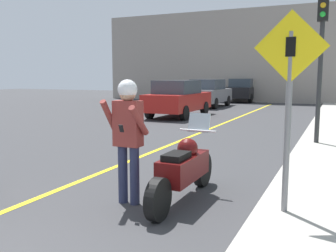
% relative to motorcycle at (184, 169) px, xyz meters
% --- Properties ---
extents(road_center_line, '(0.12, 36.00, 0.01)m').
position_rel_motorcycle_xyz_m(road_center_line, '(-2.10, 2.49, -0.49)').
color(road_center_line, yellow).
rests_on(road_center_line, ground).
extents(building_backdrop, '(28.00, 1.20, 6.64)m').
position_rel_motorcycle_xyz_m(building_backdrop, '(-1.50, 22.49, 2.83)').
color(building_backdrop, gray).
rests_on(building_backdrop, ground).
extents(motorcycle, '(0.62, 2.30, 1.27)m').
position_rel_motorcycle_xyz_m(motorcycle, '(0.00, 0.00, 0.00)').
color(motorcycle, black).
rests_on(motorcycle, ground).
extents(person_biker, '(0.59, 0.49, 1.83)m').
position_rel_motorcycle_xyz_m(person_biker, '(-0.69, -0.45, 0.65)').
color(person_biker, '#282D4C').
rests_on(person_biker, ground).
extents(crossing_sign, '(0.91, 0.08, 2.58)m').
position_rel_motorcycle_xyz_m(crossing_sign, '(1.48, -0.13, 1.17)').
color(crossing_sign, slate).
rests_on(crossing_sign, sidewalk_curb).
extents(traffic_light, '(0.26, 0.30, 3.92)m').
position_rel_motorcycle_xyz_m(traffic_light, '(1.56, 5.54, 2.33)').
color(traffic_light, '#2D2D30').
rests_on(traffic_light, sidewalk_curb).
extents(parked_car_red, '(1.88, 4.20, 1.68)m').
position_rel_motorcycle_xyz_m(parked_car_red, '(-4.74, 10.84, 0.36)').
color(parked_car_red, black).
rests_on(parked_car_red, ground).
extents(parked_car_grey, '(1.88, 4.20, 1.68)m').
position_rel_motorcycle_xyz_m(parked_car_grey, '(-5.26, 16.75, 0.36)').
color(parked_car_grey, black).
rests_on(parked_car_grey, ground).
extents(parked_car_black, '(1.88, 4.20, 1.68)m').
position_rel_motorcycle_xyz_m(parked_car_black, '(-4.46, 22.41, 0.36)').
color(parked_car_black, black).
rests_on(parked_car_black, ground).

